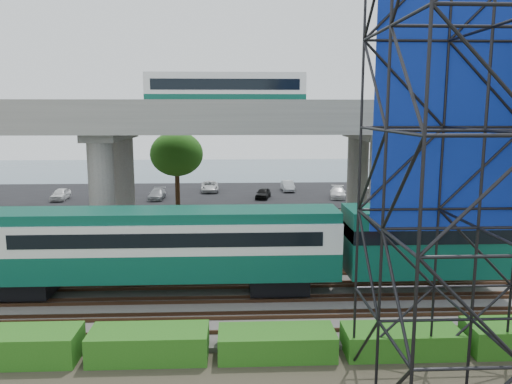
{
  "coord_description": "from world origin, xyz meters",
  "views": [
    {
      "loc": [
        -0.62,
        -22.73,
        9.59
      ],
      "look_at": [
        0.64,
        6.0,
        4.88
      ],
      "focal_mm": 35.0,
      "sensor_mm": 36.0,
      "label": 1
    }
  ],
  "objects": [
    {
      "name": "ground",
      "position": [
        0.0,
        0.0,
        0.0
      ],
      "size": [
        140.0,
        140.0,
        0.0
      ],
      "primitive_type": "plane",
      "color": "#474233",
      "rests_on": "ground"
    },
    {
      "name": "ballast_bed",
      "position": [
        0.0,
        2.0,
        0.1
      ],
      "size": [
        90.0,
        12.0,
        0.2
      ],
      "primitive_type": "cube",
      "color": "slate",
      "rests_on": "ground"
    },
    {
      "name": "service_road",
      "position": [
        0.0,
        10.5,
        0.04
      ],
      "size": [
        90.0,
        5.0,
        0.08
      ],
      "primitive_type": "cube",
      "color": "black",
      "rests_on": "ground"
    },
    {
      "name": "parking_lot",
      "position": [
        0.0,
        34.0,
        0.04
      ],
      "size": [
        90.0,
        18.0,
        0.08
      ],
      "primitive_type": "cube",
      "color": "black",
      "rests_on": "ground"
    },
    {
      "name": "harbor_water",
      "position": [
        0.0,
        56.0,
        0.01
      ],
      "size": [
        140.0,
        40.0,
        0.03
      ],
      "primitive_type": "cube",
      "color": "#41596A",
      "rests_on": "ground"
    },
    {
      "name": "rail_tracks",
      "position": [
        0.0,
        2.0,
        0.28
      ],
      "size": [
        90.0,
        9.52,
        0.16
      ],
      "color": "#472D1E",
      "rests_on": "ballast_bed"
    },
    {
      "name": "commuter_train",
      "position": [
        -2.75,
        2.0,
        2.88
      ],
      "size": [
        29.3,
        3.06,
        4.3
      ],
      "color": "black",
      "rests_on": "rail_tracks"
    },
    {
      "name": "overpass",
      "position": [
        -0.09,
        16.0,
        8.21
      ],
      "size": [
        80.0,
        12.0,
        12.4
      ],
      "color": "#9E9B93",
      "rests_on": "ground"
    },
    {
      "name": "hedge_strip",
      "position": [
        1.01,
        -4.3,
        0.56
      ],
      "size": [
        34.6,
        1.8,
        1.2
      ],
      "color": "#205E15",
      "rests_on": "ground"
    },
    {
      "name": "trees",
      "position": [
        -4.67,
        16.17,
        5.57
      ],
      "size": [
        40.94,
        16.94,
        7.69
      ],
      "color": "#382314",
      "rests_on": "ground"
    },
    {
      "name": "suv",
      "position": [
        -9.87,
        10.69,
        0.8
      ],
      "size": [
        5.38,
        2.87,
        1.44
      ],
      "primitive_type": "imported",
      "rotation": [
        0.0,
        0.0,
        1.67
      ],
      "color": "black",
      "rests_on": "service_road"
    },
    {
      "name": "parked_cars",
      "position": [
        -0.36,
        33.66,
        0.67
      ],
      "size": [
        36.6,
        9.36,
        1.23
      ],
      "color": "white",
      "rests_on": "parking_lot"
    }
  ]
}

